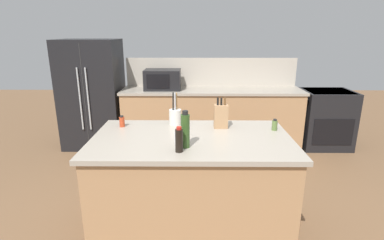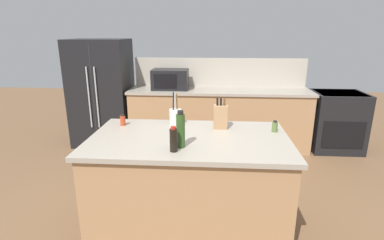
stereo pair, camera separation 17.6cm
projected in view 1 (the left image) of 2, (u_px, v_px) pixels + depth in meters
ground_plane at (192, 229)px, 2.87m from camera, size 14.00×14.00×0.00m
back_counter_run at (211, 118)px, 4.84m from camera, size 2.84×0.66×0.94m
wall_backsplash at (211, 72)px, 4.94m from camera, size 2.80×0.03×0.46m
kitchen_island at (192, 185)px, 2.73m from camera, size 1.73×1.01×0.94m
refrigerator at (93, 94)px, 4.79m from camera, size 0.91×0.75×1.70m
range_oven at (325, 118)px, 4.82m from camera, size 0.76×0.65×0.92m
microwave at (163, 80)px, 4.67m from camera, size 0.56×0.39×0.31m
knife_block at (221, 116)px, 2.83m from camera, size 0.13×0.10×0.29m
utensil_crock at (175, 116)px, 2.93m from camera, size 0.12×0.12×0.32m
soy_sauce_bottle at (179, 140)px, 2.26m from camera, size 0.06×0.06×0.20m
olive_oil_bottle at (185, 130)px, 2.34m from camera, size 0.07×0.07×0.30m
spice_jar_oregano at (275, 125)px, 2.77m from camera, size 0.05×0.05×0.11m
salt_shaker at (178, 138)px, 2.44m from camera, size 0.05×0.05×0.11m
spice_jar_paprika at (122, 122)px, 2.87m from camera, size 0.05×0.05×0.11m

